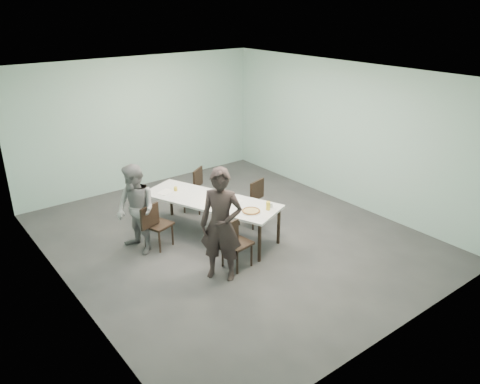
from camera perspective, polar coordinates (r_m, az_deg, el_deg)
ground at (r=8.84m, az=-1.00°, el=-5.51°), size 7.00×7.00×0.00m
room_shell at (r=8.09m, az=-1.10°, el=7.27°), size 6.02×7.02×3.01m
table at (r=8.60m, az=-3.61°, el=-1.24°), size 1.82×2.75×0.75m
chair_near_left at (r=7.64m, az=-0.79°, el=-6.01°), size 0.64×0.48×0.87m
chair_far_left at (r=8.38m, az=-10.35°, el=-3.70°), size 0.65×0.53×0.87m
chair_near_right at (r=9.18m, az=1.68°, el=-0.95°), size 0.65×0.51×0.87m
chair_far_right at (r=9.83m, az=-5.37°, el=0.60°), size 0.64×0.58×0.87m
diner_near at (r=7.23m, az=-2.31°, el=-4.03°), size 0.77×0.80×1.84m
diner_far at (r=8.22m, az=-12.58°, el=-2.14°), size 0.72×0.86×1.60m
pizza at (r=8.05m, az=1.36°, el=-2.34°), size 0.34×0.34×0.04m
side_plate at (r=8.48m, az=-0.21°, el=-1.10°), size 0.18×0.18×0.01m
beer_glass at (r=8.13m, az=3.44°, el=-1.69°), size 0.08×0.08×0.15m
water_tumbler at (r=8.23m, az=3.75°, el=-1.60°), size 0.08×0.08×0.09m
tealight at (r=8.50m, az=-3.17°, el=-0.97°), size 0.06×0.06×0.05m
amber_tumbler at (r=9.01m, az=-7.86°, el=0.39°), size 0.07×0.07×0.08m
menu at (r=8.99m, az=-9.09°, el=-0.00°), size 0.36×0.32×0.01m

